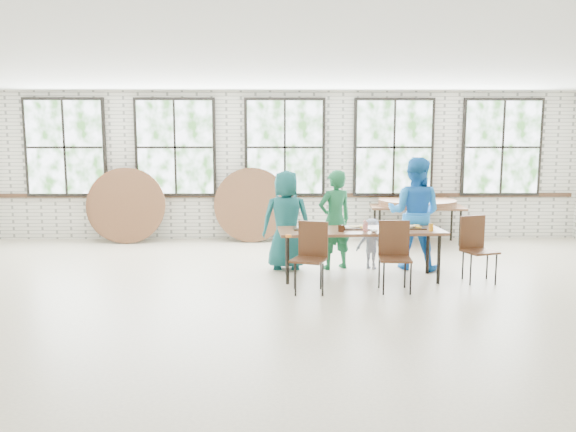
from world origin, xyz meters
name	(u,v)px	position (x,y,z in m)	size (l,w,h in m)	color
room	(285,150)	(0.00, 4.44, 1.83)	(12.00, 12.00, 12.00)	beige
dining_table	(361,233)	(1.08, 1.16, 0.69)	(2.45, 0.95, 0.74)	brown
chair_near_left	(311,251)	(0.31, 0.51, 0.56)	(0.54, 0.53, 0.95)	#492918
chair_near_right	(394,250)	(1.46, 0.56, 0.56)	(0.45, 0.44, 0.95)	#492918
chair_spare	(476,243)	(2.74, 1.03, 0.56)	(0.53, 0.52, 0.95)	#492918
adult_teal	(286,220)	(0.00, 1.81, 0.79)	(0.77, 0.50, 1.57)	#185A5E
adult_green	(335,220)	(0.76, 1.81, 0.79)	(0.57, 0.38, 1.57)	#1A6239
toddler	(372,244)	(1.36, 1.81, 0.40)	(0.52, 0.30, 0.80)	#162046
adult_blue	(414,213)	(2.02, 1.81, 0.89)	(0.86, 0.67, 1.77)	blue
storage_table	(417,209)	(2.59, 3.92, 0.69)	(1.86, 0.92, 0.74)	brown
tabletop_clutter	(368,228)	(1.18, 1.13, 0.77)	(2.01, 0.57, 0.11)	black
round_tops_stacked	(417,203)	(2.59, 3.92, 0.80)	(1.50, 1.50, 0.13)	brown
round_tops_leaning	(168,205)	(-2.33, 4.17, 0.74)	(4.04, 0.47, 1.48)	brown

